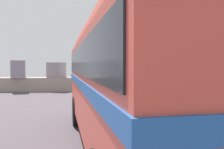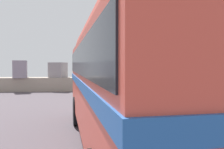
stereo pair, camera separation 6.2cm
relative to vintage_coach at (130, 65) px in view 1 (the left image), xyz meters
The scene contains 4 objects.
ground 3.53m from the vintage_coach, 51.75° to the left, with size 32.00×26.00×0.02m.
breakwater 14.22m from the vintage_coach, 82.84° to the left, with size 31.36×2.29×2.45m.
vintage_coach is the anchor object (origin of this frame).
lamp_post 9.08m from the vintage_coach, 68.44° to the left, with size 0.93×0.72×7.20m.
Camera 1 is at (-2.64, -7.90, 2.01)m, focal length 38.28 mm.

